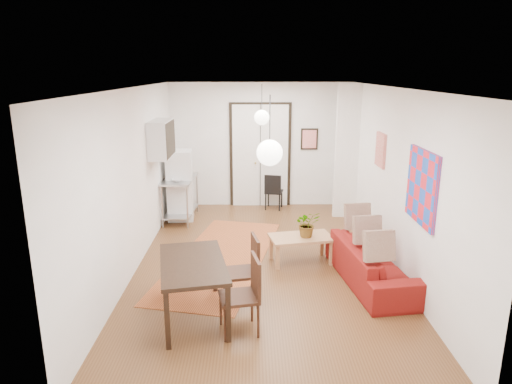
{
  "coord_description": "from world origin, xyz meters",
  "views": [
    {
      "loc": [
        -0.21,
        -7.14,
        3.16
      ],
      "look_at": [
        -0.14,
        0.0,
        1.25
      ],
      "focal_mm": 32.0,
      "sensor_mm": 36.0,
      "label": 1
    }
  ],
  "objects_px": {
    "fridge": "(180,185)",
    "dining_chair_near": "(240,263)",
    "dining_chair_far": "(239,286)",
    "kitchen_counter": "(180,193)",
    "black_side_chair": "(274,188)",
    "dining_table": "(193,268)",
    "sofa": "(372,263)",
    "coffee_table": "(301,240)"
  },
  "relations": [
    {
      "from": "fridge",
      "to": "dining_chair_near",
      "type": "xyz_separation_m",
      "value": [
        1.38,
        -3.67,
        -0.19
      ]
    },
    {
      "from": "dining_chair_near",
      "to": "dining_chair_far",
      "type": "bearing_deg",
      "value": -11.34
    },
    {
      "from": "kitchen_counter",
      "to": "fridge",
      "type": "distance_m",
      "value": 0.16
    },
    {
      "from": "dining_chair_near",
      "to": "black_side_chair",
      "type": "distance_m",
      "value": 4.55
    },
    {
      "from": "dining_table",
      "to": "kitchen_counter",
      "type": "bearing_deg",
      "value": 100.84
    },
    {
      "from": "dining_chair_near",
      "to": "fridge",
      "type": "bearing_deg",
      "value": -170.69
    },
    {
      "from": "dining_chair_far",
      "to": "black_side_chair",
      "type": "xyz_separation_m",
      "value": [
        0.68,
        5.2,
        -0.07
      ]
    },
    {
      "from": "sofa",
      "to": "black_side_chair",
      "type": "distance_m",
      "value": 4.15
    },
    {
      "from": "kitchen_counter",
      "to": "fridge",
      "type": "relative_size",
      "value": 0.82
    },
    {
      "from": "dining_table",
      "to": "fridge",
      "type": "bearing_deg",
      "value": 100.77
    },
    {
      "from": "coffee_table",
      "to": "black_side_chair",
      "type": "height_order",
      "value": "black_side_chair"
    },
    {
      "from": "sofa",
      "to": "coffee_table",
      "type": "bearing_deg",
      "value": 44.9
    },
    {
      "from": "sofa",
      "to": "dining_chair_near",
      "type": "distance_m",
      "value": 2.09
    },
    {
      "from": "dining_table",
      "to": "dining_chair_far",
      "type": "bearing_deg",
      "value": -22.79
    },
    {
      "from": "black_side_chair",
      "to": "kitchen_counter",
      "type": "bearing_deg",
      "value": 35.38
    },
    {
      "from": "dining_table",
      "to": "black_side_chair",
      "type": "relative_size",
      "value": 1.84
    },
    {
      "from": "coffee_table",
      "to": "black_side_chair",
      "type": "bearing_deg",
      "value": 95.54
    },
    {
      "from": "fridge",
      "to": "dining_chair_near",
      "type": "distance_m",
      "value": 3.93
    },
    {
      "from": "dining_table",
      "to": "black_side_chair",
      "type": "xyz_separation_m",
      "value": [
        1.28,
        4.94,
        -0.21
      ]
    },
    {
      "from": "sofa",
      "to": "dining_chair_far",
      "type": "distance_m",
      "value": 2.38
    },
    {
      "from": "sofa",
      "to": "dining_chair_far",
      "type": "xyz_separation_m",
      "value": [
        -1.99,
        -1.27,
        0.26
      ]
    },
    {
      "from": "coffee_table",
      "to": "dining_chair_near",
      "type": "height_order",
      "value": "dining_chair_near"
    },
    {
      "from": "dining_chair_far",
      "to": "dining_table",
      "type": "bearing_deg",
      "value": -124.13
    },
    {
      "from": "sofa",
      "to": "black_side_chair",
      "type": "height_order",
      "value": "black_side_chair"
    },
    {
      "from": "fridge",
      "to": "dining_table",
      "type": "xyz_separation_m",
      "value": [
        0.78,
        -4.12,
        -0.06
      ]
    },
    {
      "from": "coffee_table",
      "to": "dining_table",
      "type": "xyz_separation_m",
      "value": [
        -1.59,
        -1.78,
        0.3
      ]
    },
    {
      "from": "dining_chair_far",
      "to": "sofa",
      "type": "bearing_deg",
      "value": 111.11
    },
    {
      "from": "coffee_table",
      "to": "dining_table",
      "type": "distance_m",
      "value": 2.4
    },
    {
      "from": "dining_chair_far",
      "to": "dining_chair_near",
      "type": "bearing_deg",
      "value": 168.66
    },
    {
      "from": "fridge",
      "to": "dining_chair_near",
      "type": "height_order",
      "value": "fridge"
    },
    {
      "from": "dining_table",
      "to": "sofa",
      "type": "bearing_deg",
      "value": 21.38
    },
    {
      "from": "sofa",
      "to": "dining_chair_near",
      "type": "bearing_deg",
      "value": 97.9
    },
    {
      "from": "fridge",
      "to": "dining_table",
      "type": "height_order",
      "value": "fridge"
    },
    {
      "from": "sofa",
      "to": "coffee_table",
      "type": "relative_size",
      "value": 1.86
    },
    {
      "from": "coffee_table",
      "to": "sofa",
      "type": "bearing_deg",
      "value": -37.1
    },
    {
      "from": "kitchen_counter",
      "to": "black_side_chair",
      "type": "distance_m",
      "value": 2.24
    },
    {
      "from": "kitchen_counter",
      "to": "dining_chair_near",
      "type": "relative_size",
      "value": 1.28
    },
    {
      "from": "fridge",
      "to": "dining_chair_near",
      "type": "relative_size",
      "value": 1.56
    },
    {
      "from": "fridge",
      "to": "dining_chair_far",
      "type": "distance_m",
      "value": 4.59
    },
    {
      "from": "fridge",
      "to": "dining_table",
      "type": "relative_size",
      "value": 0.98
    },
    {
      "from": "sofa",
      "to": "dining_table",
      "type": "relative_size",
      "value": 1.35
    },
    {
      "from": "kitchen_counter",
      "to": "dining_chair_near",
      "type": "bearing_deg",
      "value": -65.49
    }
  ]
}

